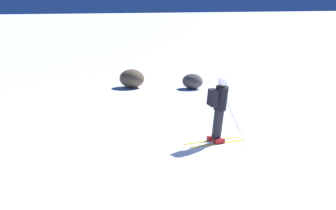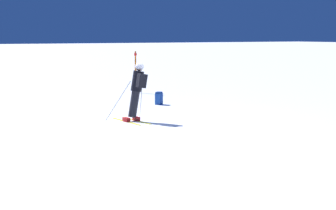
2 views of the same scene
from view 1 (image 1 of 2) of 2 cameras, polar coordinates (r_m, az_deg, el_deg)
ground_plane at (r=14.67m, az=6.62°, el=-4.57°), size 300.00×300.00×0.00m
skier at (r=15.01m, az=5.23°, el=-0.07°), size 1.29×1.78×1.89m
exposed_boulder_0 at (r=24.92m, az=-3.69°, el=2.70°), size 1.26×1.07×0.82m
exposed_boulder_1 at (r=24.58m, az=2.51°, el=2.42°), size 1.01×0.86×0.66m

